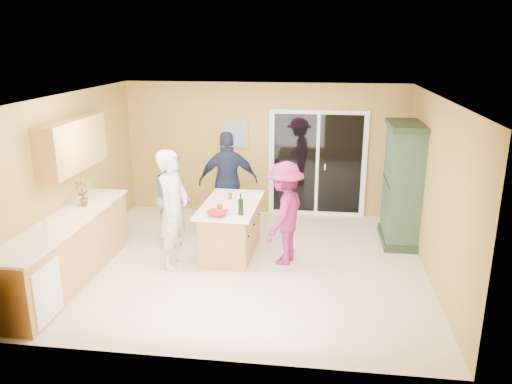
# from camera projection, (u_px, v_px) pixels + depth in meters

# --- Properties ---
(floor) EXTENTS (5.50, 5.50, 0.00)m
(floor) POSITION_uv_depth(u_px,v_px,m) (246.00, 263.00, 7.83)
(floor) COLOR silver
(floor) RESTS_ON ground
(ceiling) EXTENTS (5.50, 5.00, 0.10)m
(ceiling) POSITION_uv_depth(u_px,v_px,m) (245.00, 96.00, 7.08)
(ceiling) COLOR white
(ceiling) RESTS_ON wall_back
(wall_back) EXTENTS (5.50, 0.10, 2.60)m
(wall_back) POSITION_uv_depth(u_px,v_px,m) (264.00, 150.00, 9.83)
(wall_back) COLOR #DBB05A
(wall_back) RESTS_ON ground
(wall_front) EXTENTS (5.50, 0.10, 2.60)m
(wall_front) POSITION_uv_depth(u_px,v_px,m) (208.00, 251.00, 5.08)
(wall_front) COLOR #DBB05A
(wall_front) RESTS_ON ground
(wall_left) EXTENTS (0.10, 5.00, 2.60)m
(wall_left) POSITION_uv_depth(u_px,v_px,m) (72.00, 178.00, 7.80)
(wall_left) COLOR #DBB05A
(wall_left) RESTS_ON ground
(wall_right) EXTENTS (0.10, 5.00, 2.60)m
(wall_right) POSITION_uv_depth(u_px,v_px,m) (435.00, 191.00, 7.12)
(wall_right) COLOR #DBB05A
(wall_right) RESTS_ON ground
(left_cabinet_run) EXTENTS (0.65, 3.05, 1.24)m
(left_cabinet_run) POSITION_uv_depth(u_px,v_px,m) (62.00, 255.00, 7.01)
(left_cabinet_run) COLOR tan
(left_cabinet_run) RESTS_ON floor
(upper_cabinets) EXTENTS (0.35, 1.60, 0.75)m
(upper_cabinets) POSITION_uv_depth(u_px,v_px,m) (72.00, 144.00, 7.42)
(upper_cabinets) COLOR tan
(upper_cabinets) RESTS_ON wall_left
(sliding_door) EXTENTS (1.90, 0.07, 2.10)m
(sliding_door) POSITION_uv_depth(u_px,v_px,m) (317.00, 164.00, 9.74)
(sliding_door) COLOR white
(sliding_door) RESTS_ON floor
(framed_picture) EXTENTS (0.46, 0.04, 0.56)m
(framed_picture) POSITION_uv_depth(u_px,v_px,m) (236.00, 134.00, 9.79)
(framed_picture) COLOR tan
(framed_picture) RESTS_ON wall_back
(kitchen_island) EXTENTS (0.92, 1.64, 0.85)m
(kitchen_island) POSITION_uv_depth(u_px,v_px,m) (231.00, 230.00, 8.14)
(kitchen_island) COLOR tan
(kitchen_island) RESTS_ON floor
(green_hutch) EXTENTS (0.60, 1.13, 2.08)m
(green_hutch) POSITION_uv_depth(u_px,v_px,m) (402.00, 186.00, 8.41)
(green_hutch) COLOR #1F3221
(green_hutch) RESTS_ON floor
(woman_white) EXTENTS (0.54, 0.73, 1.83)m
(woman_white) POSITION_uv_depth(u_px,v_px,m) (173.00, 209.00, 7.52)
(woman_white) COLOR silver
(woman_white) RESTS_ON floor
(woman_grey) EXTENTS (0.84, 0.93, 1.58)m
(woman_grey) POSITION_uv_depth(u_px,v_px,m) (173.00, 197.00, 8.56)
(woman_grey) COLOR #939496
(woman_grey) RESTS_ON floor
(woman_navy) EXTENTS (1.15, 0.70, 1.83)m
(woman_navy) POSITION_uv_depth(u_px,v_px,m) (228.00, 181.00, 9.03)
(woman_navy) COLOR #1B253B
(woman_navy) RESTS_ON floor
(woman_magenta) EXTENTS (0.88, 1.17, 1.62)m
(woman_magenta) POSITION_uv_depth(u_px,v_px,m) (284.00, 213.00, 7.67)
(woman_magenta) COLOR #7E1B52
(woman_magenta) RESTS_ON floor
(serving_bowl) EXTENTS (0.39, 0.39, 0.07)m
(serving_bowl) POSITION_uv_depth(u_px,v_px,m) (217.00, 213.00, 7.44)
(serving_bowl) COLOR #B42214
(serving_bowl) RESTS_ON kitchen_island
(tulip_vase) EXTENTS (0.24, 0.18, 0.42)m
(tulip_vase) POSITION_uv_depth(u_px,v_px,m) (83.00, 193.00, 7.54)
(tulip_vase) COLOR #AD2611
(tulip_vase) RESTS_ON left_cabinet_run
(tumbler_near) EXTENTS (0.09, 0.09, 0.12)m
(tumbler_near) POSITION_uv_depth(u_px,v_px,m) (220.00, 208.00, 7.59)
(tumbler_near) COLOR #B42214
(tumbler_near) RESTS_ON kitchen_island
(tumbler_far) EXTENTS (0.08, 0.08, 0.10)m
(tumbler_far) POSITION_uv_depth(u_px,v_px,m) (230.00, 196.00, 8.23)
(tumbler_far) COLOR #B42214
(tumbler_far) RESTS_ON kitchen_island
(wine_bottle) EXTENTS (0.08, 0.08, 0.34)m
(wine_bottle) POSITION_uv_depth(u_px,v_px,m) (241.00, 207.00, 7.45)
(wine_bottle) COLOR black
(wine_bottle) RESTS_ON kitchen_island
(white_plate) EXTENTS (0.28, 0.28, 0.02)m
(white_plate) POSITION_uv_depth(u_px,v_px,m) (253.00, 192.00, 8.58)
(white_plate) COLOR silver
(white_plate) RESTS_ON kitchen_island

